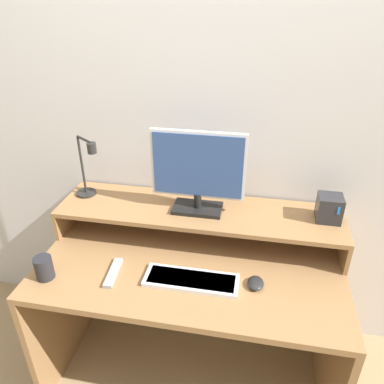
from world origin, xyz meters
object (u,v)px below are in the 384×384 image
object	(u,v)px
router_dock	(329,208)
keyboard	(191,280)
monitor	(198,171)
mug	(44,268)
desk_lamp	(87,171)
remote_control	(113,273)
mouse	(256,283)

from	to	relation	value
router_dock	keyboard	xyz separation A→B (m)	(-0.57, -0.36, -0.21)
monitor	mug	world-z (taller)	monitor
desk_lamp	keyboard	bearing A→B (deg)	-30.74
desk_lamp	keyboard	xyz separation A→B (m)	(0.59, -0.35, -0.29)
monitor	desk_lamp	distance (m)	0.56
monitor	keyboard	distance (m)	0.48
remote_control	monitor	bearing A→B (deg)	47.99
desk_lamp	keyboard	size ratio (longest dim) A/B	0.80
monitor	mouse	distance (m)	0.55
monitor	remote_control	xyz separation A→B (m)	(-0.31, -0.35, -0.35)
monitor	router_dock	bearing A→B (deg)	2.47
keyboard	mouse	size ratio (longest dim) A/B	4.49
monitor	router_dock	xyz separation A→B (m)	(0.60, 0.03, -0.14)
desk_lamp	keyboard	world-z (taller)	desk_lamp
monitor	remote_control	bearing A→B (deg)	-132.01
router_dock	mouse	world-z (taller)	router_dock
remote_control	mug	xyz separation A→B (m)	(-0.28, -0.07, 0.04)
desk_lamp	mug	xyz separation A→B (m)	(-0.03, -0.44, -0.25)
remote_control	router_dock	bearing A→B (deg)	22.11
router_dock	remote_control	xyz separation A→B (m)	(-0.91, -0.37, -0.21)
desk_lamp	remote_control	world-z (taller)	desk_lamp
monitor	router_dock	distance (m)	0.62
router_dock	mouse	size ratio (longest dim) A/B	1.38
mouse	remote_control	world-z (taller)	mouse
monitor	router_dock	size ratio (longest dim) A/B	3.53
monitor	remote_control	size ratio (longest dim) A/B	2.32
desk_lamp	remote_control	bearing A→B (deg)	-56.02
router_dock	desk_lamp	bearing A→B (deg)	-179.76
desk_lamp	mug	world-z (taller)	desk_lamp
mouse	router_dock	bearing A→B (deg)	47.51
remote_control	mug	size ratio (longest dim) A/B	1.81
keyboard	mug	world-z (taller)	mug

